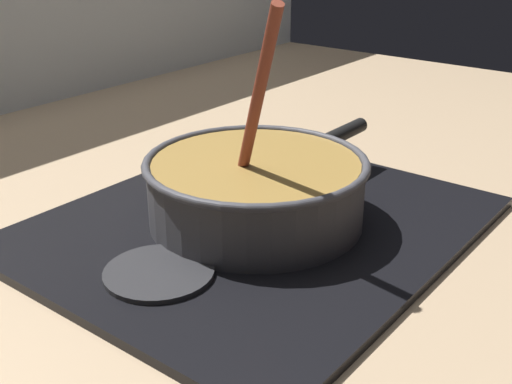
% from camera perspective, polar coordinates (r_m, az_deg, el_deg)
% --- Properties ---
extents(ground, '(2.40, 1.60, 0.04)m').
position_cam_1_polar(ground, '(0.77, -1.17, -8.11)').
color(ground, '#9E8466').
extents(hob_plate, '(0.56, 0.48, 0.01)m').
position_cam_1_polar(hob_plate, '(0.85, -0.00, -2.89)').
color(hob_plate, black).
rests_on(hob_plate, ground).
extents(burner_ring, '(0.17, 0.17, 0.01)m').
position_cam_1_polar(burner_ring, '(0.84, -0.00, -2.28)').
color(burner_ring, '#592D0C').
rests_on(burner_ring, hob_plate).
extents(spare_burner, '(0.12, 0.12, 0.01)m').
position_cam_1_polar(spare_burner, '(0.73, -8.51, -7.00)').
color(spare_burner, '#262628').
rests_on(spare_burner, hob_plate).
extents(cooking_pan, '(0.41, 0.29, 0.29)m').
position_cam_1_polar(cooking_pan, '(0.83, 0.05, 0.35)').
color(cooking_pan, '#38383D').
rests_on(cooking_pan, hob_plate).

